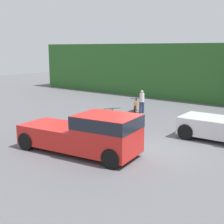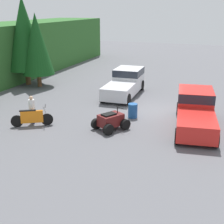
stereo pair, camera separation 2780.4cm
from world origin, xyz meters
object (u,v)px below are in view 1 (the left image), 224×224
object	(u,v)px
pickup_truck_red	(89,133)
rider_person	(142,101)
dirt_bike	(136,106)
quad_atv	(109,119)
steel_barrel	(136,128)

from	to	relation	value
pickup_truck_red	rider_person	size ratio (longest dim) A/B	3.50
dirt_bike	quad_atv	distance (m)	4.53
steel_barrel	pickup_truck_red	bearing A→B (deg)	-90.33
dirt_bike	rider_person	world-z (taller)	rider_person
quad_atv	rider_person	xyz separation A→B (m)	(-0.68, 4.63, 0.42)
dirt_bike	steel_barrel	xyz separation A→B (m)	(3.37, -5.00, -0.05)
rider_person	steel_barrel	xyz separation A→B (m)	(2.98, -5.23, -0.46)
rider_person	steel_barrel	distance (m)	6.03
pickup_truck_red	dirt_bike	size ratio (longest dim) A/B	2.78
quad_atv	rider_person	size ratio (longest dim) A/B	1.33
steel_barrel	dirt_bike	bearing A→B (deg)	123.96
dirt_bike	quad_atv	world-z (taller)	quad_atv
pickup_truck_red	steel_barrel	world-z (taller)	pickup_truck_red
rider_person	steel_barrel	world-z (taller)	rider_person
pickup_truck_red	rider_person	xyz separation A→B (m)	(-2.96, 8.95, -0.08)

